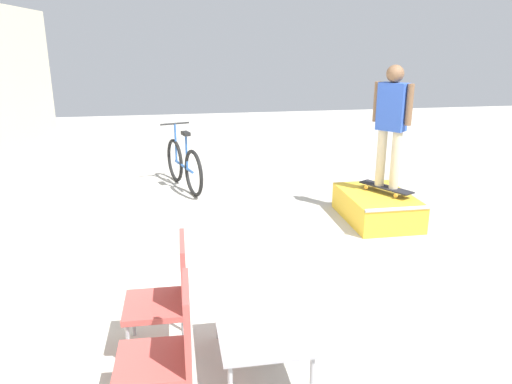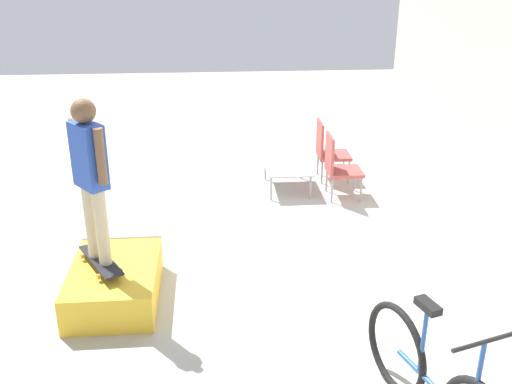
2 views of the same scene
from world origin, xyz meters
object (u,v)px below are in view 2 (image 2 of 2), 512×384
(person_skater, at_px, (90,169))
(skateboard_on_ramp, at_px, (101,260))
(coffee_table, at_px, (287,168))
(patio_chair_left, at_px, (328,149))
(skate_ramp_box, at_px, (115,282))
(bicycle, at_px, (434,384))
(patio_chair_right, at_px, (338,164))

(person_skater, bearing_deg, skateboard_on_ramp, 141.24)
(skateboard_on_ramp, bearing_deg, coffee_table, 112.94)
(skateboard_on_ramp, relative_size, patio_chair_left, 0.84)
(skate_ramp_box, distance_m, bicycle, 3.38)
(person_skater, height_order, patio_chair_right, person_skater)
(person_skater, bearing_deg, skate_ramp_box, 58.56)
(coffee_table, xyz_separation_m, patio_chair_left, (-0.39, 0.72, 0.18))
(skate_ramp_box, xyz_separation_m, coffee_table, (-3.00, 2.24, 0.15))
(skate_ramp_box, height_order, coffee_table, skate_ramp_box)
(coffee_table, relative_size, bicycle, 0.57)
(skateboard_on_ramp, xyz_separation_m, patio_chair_right, (-2.63, 3.08, 0.05))
(coffee_table, distance_m, patio_chair_left, 0.83)
(coffee_table, xyz_separation_m, bicycle, (5.05, 0.43, 0.06))
(skate_ramp_box, bearing_deg, patio_chair_right, 131.48)
(person_skater, distance_m, bicycle, 3.62)
(coffee_table, xyz_separation_m, patio_chair_right, (0.38, 0.72, 0.18))
(skate_ramp_box, relative_size, bicycle, 0.79)
(skate_ramp_box, xyz_separation_m, skateboard_on_ramp, (0.02, -0.12, 0.28))
(patio_chair_left, distance_m, patio_chair_right, 0.77)
(skateboard_on_ramp, xyz_separation_m, patio_chair_left, (-3.40, 3.08, 0.05))
(person_skater, height_order, coffee_table, person_skater)
(skateboard_on_ramp, distance_m, patio_chair_left, 4.59)
(skate_ramp_box, relative_size, person_skater, 0.80)
(skateboard_on_ramp, bearing_deg, patio_chair_right, 101.57)
(patio_chair_left, bearing_deg, skateboard_on_ramp, 139.69)
(patio_chair_left, bearing_deg, coffee_table, 120.23)
(person_skater, xyz_separation_m, bicycle, (2.04, 2.80, -1.07))
(skate_ramp_box, height_order, skateboard_on_ramp, skateboard_on_ramp)
(skateboard_on_ramp, relative_size, bicycle, 0.48)
(skateboard_on_ramp, distance_m, bicycle, 3.46)
(bicycle, bearing_deg, patio_chair_left, 160.12)
(patio_chair_right, bearing_deg, person_skater, 131.64)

